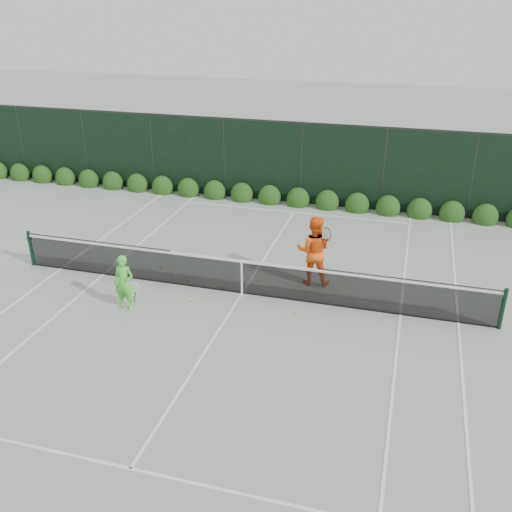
# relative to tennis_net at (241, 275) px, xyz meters

# --- Properties ---
(ground) EXTENTS (80.00, 80.00, 0.00)m
(ground) POSITION_rel_tennis_net_xyz_m (0.02, 0.00, -0.53)
(ground) COLOR gray
(ground) RESTS_ON ground
(tennis_net) EXTENTS (12.90, 0.10, 1.07)m
(tennis_net) POSITION_rel_tennis_net_xyz_m (0.00, 0.00, 0.00)
(tennis_net) COLOR black
(tennis_net) RESTS_ON ground
(player_woman) EXTENTS (0.61, 0.35, 1.45)m
(player_woman) POSITION_rel_tennis_net_xyz_m (-2.55, -1.55, 0.19)
(player_woman) COLOR #55CD3C
(player_woman) RESTS_ON ground
(player_man) EXTENTS (1.01, 0.83, 1.95)m
(player_man) POSITION_rel_tennis_net_xyz_m (1.71, 1.10, 0.44)
(player_man) COLOR #FF6115
(player_man) RESTS_ON ground
(court_lines) EXTENTS (11.03, 23.83, 0.01)m
(court_lines) POSITION_rel_tennis_net_xyz_m (0.02, 0.00, -0.53)
(court_lines) COLOR white
(court_lines) RESTS_ON ground
(windscreen_fence) EXTENTS (32.00, 21.07, 3.06)m
(windscreen_fence) POSITION_rel_tennis_net_xyz_m (0.02, -2.71, 0.98)
(windscreen_fence) COLOR black
(windscreen_fence) RESTS_ON ground
(hedge_row) EXTENTS (31.66, 0.65, 0.94)m
(hedge_row) POSITION_rel_tennis_net_xyz_m (0.02, 7.15, -0.30)
(hedge_row) COLOR #153A0F
(hedge_row) RESTS_ON ground
(tennis_balls) EXTENTS (4.43, 1.71, 0.07)m
(tennis_balls) POSITION_rel_tennis_net_xyz_m (-0.68, 0.11, -0.50)
(tennis_balls) COLOR yellow
(tennis_balls) RESTS_ON ground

